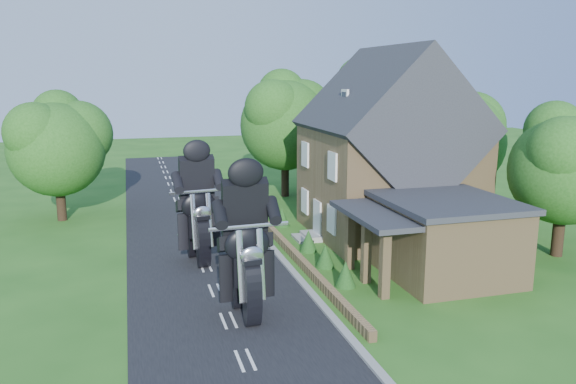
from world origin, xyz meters
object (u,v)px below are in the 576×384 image
object	(u,v)px
house	(388,156)
motorcycle_follow	(199,245)
garden_wall	(284,243)
annex	(442,236)
motorcycle_lead	(246,295)

from	to	relation	value
house	motorcycle_follow	distance (m)	11.46
garden_wall	house	bearing A→B (deg)	9.17
motorcycle_follow	annex	bearing A→B (deg)	148.04
motorcycle_lead	motorcycle_follow	bearing A→B (deg)	-85.50
garden_wall	house	world-z (taller)	house
house	motorcycle_lead	xyz separation A→B (m)	(-9.80, -8.90, -3.46)
motorcycle_lead	motorcycle_follow	xyz separation A→B (m)	(-0.89, 6.62, -0.01)
motorcycle_follow	house	bearing A→B (deg)	-175.72
garden_wall	motorcycle_follow	size ratio (longest dim) A/B	11.74
garden_wall	motorcycle_lead	world-z (taller)	motorcycle_lead
house	motorcycle_lead	size ratio (longest dim) A/B	5.40
garden_wall	motorcycle_follow	xyz separation A→B (m)	(-4.49, -1.28, 0.67)
house	motorcycle_lead	world-z (taller)	house
house	motorcycle_lead	distance (m)	13.68
garden_wall	house	distance (m)	7.52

